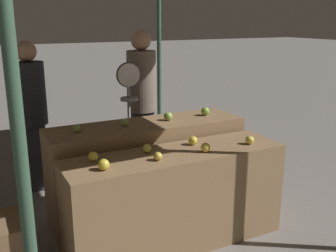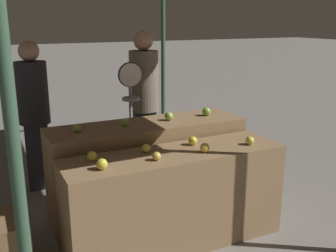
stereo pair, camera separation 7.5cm
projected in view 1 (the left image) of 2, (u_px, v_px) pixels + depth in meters
The scene contains 18 objects.
ground_plane at pixel (176, 242), 3.55m from camera, with size 60.00×60.00×0.00m, color slate.
display_counter_front at pixel (176, 198), 3.44m from camera, with size 1.94×0.55×0.85m, color olive.
display_counter_back at pixel (148, 170), 3.94m from camera, with size 1.94×0.55×0.97m, color olive.
apple_front_0 at pixel (104, 165), 2.93m from camera, with size 0.09×0.09×0.09m, color gold.
apple_front_1 at pixel (158, 156), 3.13m from camera, with size 0.07×0.07×0.07m, color gold.
apple_front_2 at pixel (205, 147), 3.32m from camera, with size 0.08×0.08×0.08m, color yellow.
apple_front_3 at pixel (250, 140), 3.53m from camera, with size 0.08×0.08×0.08m, color gold.
apple_front_4 at pixel (93, 157), 3.11m from camera, with size 0.08×0.08×0.08m, color gold.
apple_front_5 at pixel (147, 148), 3.31m from camera, with size 0.08×0.08×0.08m, color yellow.
apple_front_6 at pixel (193, 141), 3.52m from camera, with size 0.08×0.08×0.08m, color gold.
apple_back_0 at pixel (77, 129), 3.49m from camera, with size 0.07×0.07×0.07m, color #8EB247.
apple_back_1 at pixel (125, 123), 3.69m from camera, with size 0.07×0.07×0.07m, color #8EB247.
apple_back_2 at pixel (168, 116), 3.90m from camera, with size 0.09×0.09×0.09m, color #8EB247.
apple_back_3 at pixel (205, 111), 4.10m from camera, with size 0.09×0.09×0.09m, color #84AD3D.
produce_scale at pixel (129, 99), 4.38m from camera, with size 0.28×0.20×1.49m.
person_vendor_at_scale at pixel (142, 93), 4.83m from camera, with size 0.40×0.40×1.82m.
person_customer_left at pixel (31, 106), 4.38m from camera, with size 0.38×0.38×1.72m.
wooden_crate_side at pixel (0, 249), 3.04m from camera, with size 0.45×0.45×0.45m, color brown.
Camera 1 is at (-1.51, -2.76, 1.95)m, focal length 42.00 mm.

